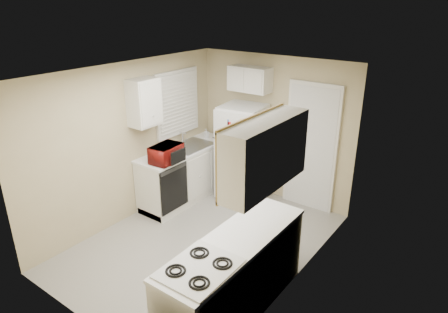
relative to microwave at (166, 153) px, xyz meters
The scene contains 19 objects.
floor 1.44m from the microwave, 17.81° to the right, with size 3.80×3.80×0.00m, color #ADA9A1.
ceiling 1.67m from the microwave, 17.81° to the right, with size 3.80×3.80×0.00m, color white.
wall_left 0.57m from the microwave, 146.80° to the right, with size 3.80×3.80×0.00m, color tan.
wall_right 2.36m from the microwave, ahead, with size 3.80×3.80×0.00m, color tan.
wall_back 1.86m from the microwave, 59.57° to the left, with size 2.80×2.80×0.00m, color tan.
wall_front 2.40m from the microwave, 66.90° to the right, with size 2.80×2.80×0.00m, color tan.
left_counter 0.86m from the microwave, 105.07° to the left, with size 0.60×1.80×0.90m, color silver.
dishwasher 0.57m from the microwave, ahead, with size 0.03×0.58×0.72m, color black.
sink 0.79m from the microwave, 102.15° to the left, with size 0.54×0.74×0.16m, color gray.
microwave is the anchor object (origin of this frame).
soap_bottle 1.25m from the microwave, 99.74° to the left, with size 0.08×0.08×0.17m, color white.
window_blinds 1.02m from the microwave, 119.37° to the left, with size 0.10×0.98×1.08m, color silver.
upper_cabinet_left 0.82m from the microwave, 165.29° to the right, with size 0.30×0.45×0.70m, color silver.
refrigerator 1.35m from the microwave, 63.96° to the left, with size 0.67×0.65×1.62m, color silver.
cabinet_over_fridge 1.81m from the microwave, 69.59° to the left, with size 0.70×0.30×0.40m, color silver.
interior_door 2.26m from the microwave, 43.56° to the left, with size 0.86×0.06×2.08m, color silver.
right_counter 2.39m from the microwave, 28.38° to the right, with size 0.60×2.00×0.90m, color silver.
stove 2.71m from the microwave, 39.49° to the right, with size 0.58×0.72×0.87m, color silver.
upper_cabinet_right 2.45m from the microwave, 20.12° to the right, with size 0.30×1.20×0.70m, color silver.
Camera 1 is at (3.09, -3.69, 3.25)m, focal length 32.00 mm.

